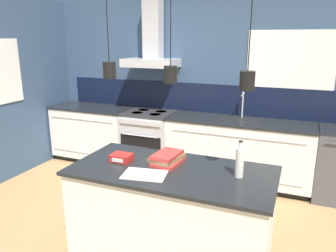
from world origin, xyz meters
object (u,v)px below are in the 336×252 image
object	(u,v)px
oven_range	(150,141)
red_supply_box	(122,158)
bottle_on_island	(240,162)
book_stack	(168,158)

from	to	relation	value
oven_range	red_supply_box	bearing A→B (deg)	-71.49
bottle_on_island	red_supply_box	world-z (taller)	bottle_on_island
bottle_on_island	book_stack	world-z (taller)	bottle_on_island
red_supply_box	oven_range	bearing A→B (deg)	108.51
oven_range	bottle_on_island	size ratio (longest dim) A/B	2.97
bottle_on_island	red_supply_box	distance (m)	1.06
oven_range	book_stack	bearing A→B (deg)	-60.00
book_stack	red_supply_box	distance (m)	0.42
book_stack	red_supply_box	bearing A→B (deg)	-164.90
oven_range	book_stack	world-z (taller)	book_stack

